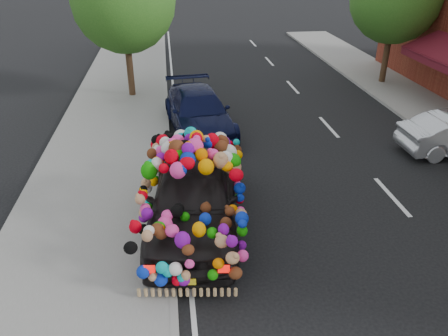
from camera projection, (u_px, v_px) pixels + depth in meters
name	position (u px, v px, depth m)	size (l,w,h in m)	color
ground	(261.00, 206.00, 11.36)	(100.00, 100.00, 0.00)	black
sidewalk	(91.00, 216.00, 10.84)	(4.00, 60.00, 0.12)	gray
kerb	(170.00, 210.00, 11.06)	(0.15, 60.00, 0.13)	gray
lane_markings	(392.00, 196.00, 11.77)	(6.00, 50.00, 0.01)	silver
tree_near_sidewalk	(123.00, 0.00, 17.41)	(4.20, 4.20, 6.13)	#332114
plush_art_car	(193.00, 181.00, 10.05)	(3.01, 5.48, 2.36)	black
navy_sedan	(199.00, 112.00, 15.54)	(2.03, 4.98, 1.45)	black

